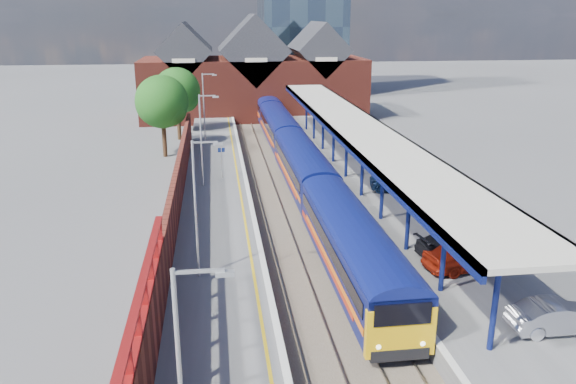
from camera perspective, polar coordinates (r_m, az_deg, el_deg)
name	(u,v)px	position (r m, az deg, el deg)	size (l,w,h in m)	color
ground	(276,168)	(52.13, -1.27, 2.43)	(240.00, 240.00, 0.00)	#5B5B5E
ballast_bed	(290,202)	(42.61, 0.19, -1.01)	(6.00, 76.00, 0.06)	#473D33
rails	(290,201)	(42.58, 0.19, -0.90)	(4.51, 76.00, 0.14)	slate
left_platform	(217,199)	(42.12, -7.24, -0.71)	(5.00, 76.00, 1.00)	#565659
right_platform	(367,193)	(43.63, 8.03, -0.09)	(6.00, 76.00, 1.00)	#565659
coping_left	(248,191)	(42.02, -4.07, 0.10)	(0.30, 76.00, 0.05)	silver
coping_right	(331,188)	(42.82, 4.38, 0.43)	(0.30, 76.00, 0.05)	silver
yellow_line	(240,192)	(42.00, -4.88, 0.04)	(0.14, 76.00, 0.01)	yellow
train	(290,143)	(53.01, 0.18, 5.05)	(2.89, 65.91, 3.45)	#0C145A
canopy	(357,127)	(44.17, 6.97, 6.53)	(4.50, 52.00, 4.48)	#0D1751
lamp_post_a	(186,379)	(14.82, -10.35, -18.22)	(1.48, 0.18, 7.00)	#A5A8AA
lamp_post_b	(198,201)	(27.44, -9.12, -0.94)	(1.48, 0.18, 7.00)	#A5A8AA
lamp_post_c	(203,135)	(42.92, -8.65, 5.79)	(1.48, 0.18, 7.00)	#A5A8AA
lamp_post_d	(205,103)	(58.68, -8.43, 8.93)	(1.48, 0.18, 7.00)	#A5A8AA
platform_sign	(222,157)	(45.37, -6.76, 3.52)	(0.55, 0.08, 2.50)	#A5A8AA
brick_wall	(174,203)	(35.48, -11.46, -1.11)	(0.35, 50.00, 3.86)	maroon
station_building	(253,77)	(78.64, -3.56, 11.57)	(30.00, 12.12, 13.78)	maroon
tree_near	(163,103)	(56.76, -12.54, 8.79)	(5.20, 5.20, 8.10)	#382314
tree_far	(178,92)	(64.59, -11.08, 9.90)	(5.20, 5.20, 8.10)	#382314
parked_car_red	(466,255)	(30.50, 17.66, -6.13)	(1.82, 4.53, 1.54)	maroon
parked_car_silver	(557,316)	(26.28, 25.69, -11.32)	(1.41, 4.05, 1.34)	#BBBBC0
parked_car_dark	(456,244)	(32.12, 16.70, -5.05)	(1.84, 4.52, 1.31)	black
parked_car_blue	(400,182)	(42.84, 11.28, 0.97)	(2.05, 4.45, 1.24)	navy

